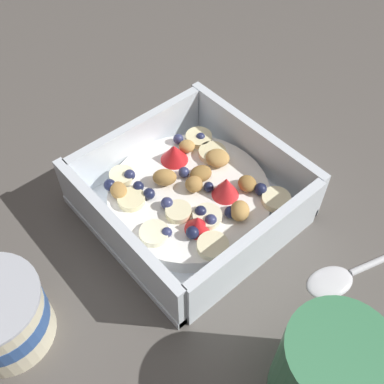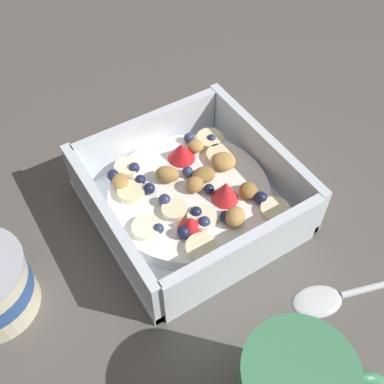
# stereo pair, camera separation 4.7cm
# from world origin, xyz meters

# --- Properties ---
(ground_plane) EXTENTS (2.40, 2.40, 0.00)m
(ground_plane) POSITION_xyz_m (0.00, 0.00, 0.00)
(ground_plane) COLOR #56514C
(fruit_bowl) EXTENTS (0.19, 0.19, 0.06)m
(fruit_bowl) POSITION_xyz_m (-0.00, -0.00, 0.02)
(fruit_bowl) COLOR white
(fruit_bowl) RESTS_ON ground
(spoon) EXTENTS (0.07, 0.17, 0.01)m
(spoon) POSITION_xyz_m (-0.16, -0.07, 0.00)
(spoon) COLOR silver
(spoon) RESTS_ON ground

